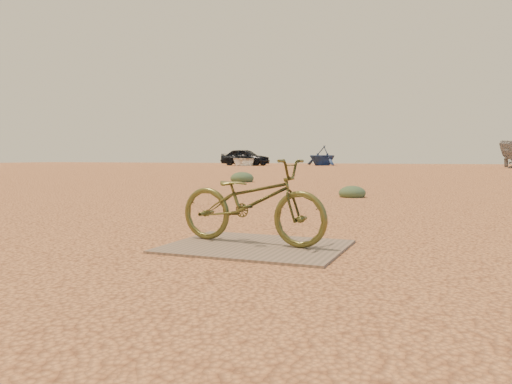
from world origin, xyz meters
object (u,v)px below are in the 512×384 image
at_px(bicycle, 252,201).
at_px(boat_far_left, 322,155).
at_px(boat_near_left, 246,160).
at_px(plywood_board, 256,246).
at_px(car, 245,157).

height_order(bicycle, boat_far_left, boat_far_left).
bearing_deg(boat_near_left, plywood_board, -78.05).
relative_size(plywood_board, boat_far_left, 0.42).
bearing_deg(boat_far_left, car, -131.69).
distance_m(plywood_board, car, 43.80).
bearing_deg(boat_near_left, boat_far_left, 12.60).
relative_size(bicycle, car, 0.31).
distance_m(plywood_board, bicycle, 0.41).
bearing_deg(boat_far_left, boat_near_left, -131.43).
bearing_deg(bicycle, plywood_board, -131.18).
height_order(boat_near_left, boat_far_left, boat_far_left).
bearing_deg(boat_far_left, plywood_board, -51.64).
relative_size(plywood_board, boat_near_left, 0.28).
distance_m(plywood_board, boat_near_left, 43.76).
bearing_deg(boat_near_left, car, 172.93).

